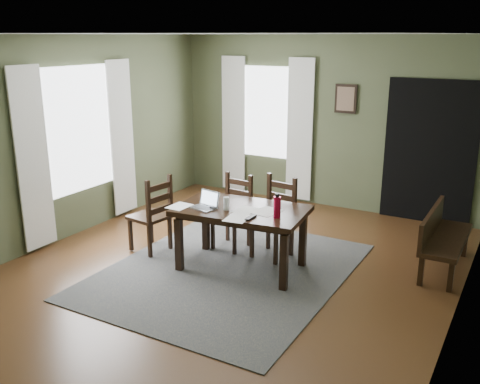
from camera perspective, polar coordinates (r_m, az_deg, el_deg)
The scene contains 25 objects.
ground at distance 6.41m, azimuth -1.33°, elevation -8.45°, with size 5.00×6.00×0.01m.
room_shell at distance 5.88m, azimuth -1.45°, elevation 7.74°, with size 5.02×6.02×2.71m.
rug at distance 6.40m, azimuth -1.33°, elevation -8.36°, with size 2.60×3.20×0.01m.
dining_table at distance 6.23m, azimuth 0.17°, elevation -2.53°, with size 1.58×1.05×0.75m.
chair_end at distance 6.87m, azimuth -9.33°, elevation -2.45°, with size 0.50×0.50×1.00m.
chair_back_left at distance 6.94m, azimuth -0.74°, elevation -2.22°, with size 0.45×0.45×0.96m.
chair_back_right at distance 6.66m, azimuth 3.73°, elevation -2.84°, with size 0.50×0.50×1.01m.
bench at distance 6.72m, azimuth 20.65°, elevation -4.27°, with size 0.42×1.29×0.73m.
laptop at distance 6.21m, azimuth -3.63°, elevation -1.23°, with size 0.33×0.28×0.20m.
computer_mouse at distance 6.18m, azimuth -2.80°, elevation -1.63°, with size 0.06×0.10×0.03m, color #3F3F42.
tv_remote at distance 5.86m, azimuth 1.16°, elevation -2.72°, with size 0.05×0.19×0.02m, color black.
drinking_glass at distance 6.12m, azimuth -1.46°, elevation -1.23°, with size 0.07×0.07×0.15m, color silver.
water_bottle at distance 5.85m, azimuth 3.98°, elevation -1.57°, with size 0.10×0.10×0.28m.
paper_a at distance 6.30m, azimuth -6.49°, elevation -1.52°, with size 0.22×0.29×0.00m, color white.
paper_b at distance 5.86m, azimuth -0.27°, elevation -2.80°, with size 0.24×0.31×0.00m, color white.
paper_c at distance 6.12m, azimuth 0.61°, elevation -1.94°, with size 0.22×0.29×0.00m, color white.
paper_d at distance 6.08m, azimuth 2.88°, elevation -2.09°, with size 0.25×0.33×0.00m, color white.
window_left at distance 7.63m, azimuth -16.87°, elevation 6.38°, with size 0.01×1.30×1.70m.
window_back at distance 8.98m, azimuth 2.85°, elevation 8.49°, with size 1.00×0.01×1.50m.
curtain_left_near at distance 7.12m, azimuth -21.25°, elevation 3.23°, with size 0.03×0.48×2.30m.
curtain_left_far at distance 8.23m, azimuth -12.49°, elevation 5.62°, with size 0.03×0.48×2.30m.
curtain_back_left at distance 9.29m, azimuth -0.70°, elevation 7.21°, with size 0.44×0.03×2.30m.
curtain_back_right at distance 8.74m, azimuth 6.39°, elevation 6.52°, with size 0.44×0.03×2.30m.
framed_picture at distance 8.43m, azimuth 11.21°, elevation 9.73°, with size 0.34×0.03×0.44m.
doorway_back at distance 8.23m, azimuth 19.56°, elevation 3.99°, with size 1.30×0.03×2.10m.
Camera 1 is at (2.98, -4.99, 2.69)m, focal length 40.00 mm.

